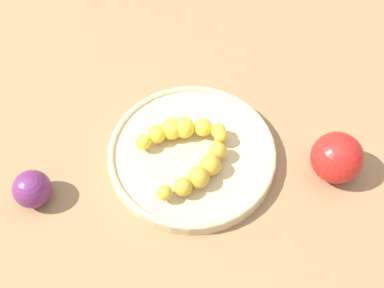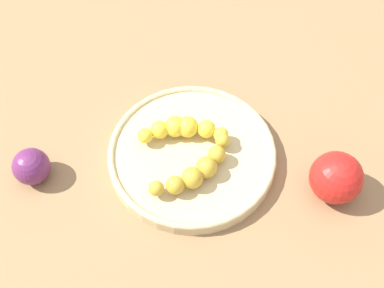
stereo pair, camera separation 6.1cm
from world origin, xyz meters
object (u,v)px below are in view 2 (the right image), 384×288
banana_spotted (197,170)px  apple_red (336,178)px  fruit_bowl (192,154)px  plum_purple (31,166)px  banana_yellow (183,129)px

banana_spotted → apple_red: (0.18, -0.05, 0.00)m
fruit_bowl → apple_red: apple_red is taller
plum_purple → banana_spotted: bearing=-13.9°
fruit_bowl → plum_purple: (-0.22, 0.01, 0.01)m
plum_purple → apple_red: 0.42m
banana_yellow → plum_purple: (-0.22, -0.02, -0.01)m
fruit_bowl → banana_yellow: 0.04m
fruit_bowl → banana_spotted: banana_spotted is taller
fruit_bowl → banana_yellow: size_ratio=1.89×
banana_yellow → apple_red: 0.22m
banana_spotted → plum_purple: size_ratio=2.40×
fruit_bowl → plum_purple: size_ratio=4.64×
banana_spotted → fruit_bowl: bearing=149.2°
banana_yellow → plum_purple: plum_purple is taller
banana_yellow → plum_purple: size_ratio=2.46×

